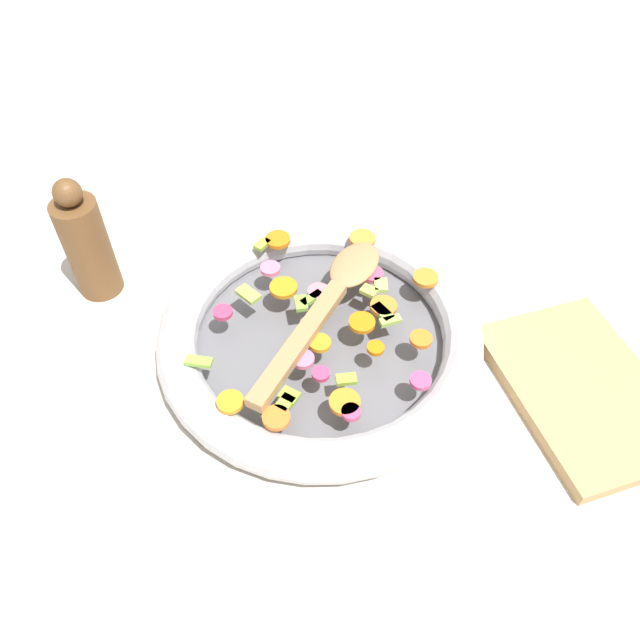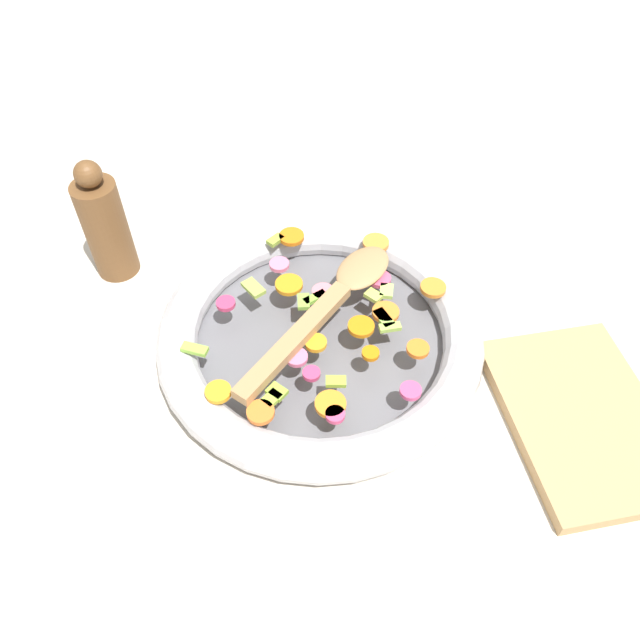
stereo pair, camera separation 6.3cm
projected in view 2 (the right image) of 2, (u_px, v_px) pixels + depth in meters
name	position (u px, v px, depth m)	size (l,w,h in m)	color
ground_plane	(320.00, 346.00, 0.80)	(4.00, 4.00, 0.00)	beige
skillet	(320.00, 335.00, 0.78)	(0.41, 0.41, 0.05)	slate
chopped_vegetables	(329.00, 319.00, 0.76)	(0.33, 0.34, 0.01)	orange
wooden_spoon	(333.00, 300.00, 0.77)	(0.23, 0.24, 0.01)	#A87F51
pepper_mill	(105.00, 226.00, 0.83)	(0.06, 0.06, 0.18)	brown
cutting_board	(583.00, 417.00, 0.72)	(0.25, 0.17, 0.02)	tan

